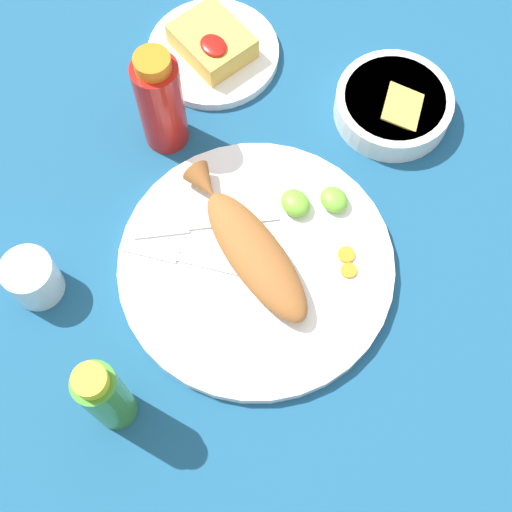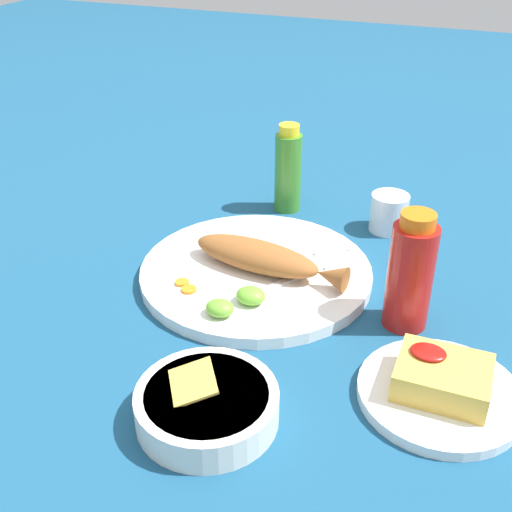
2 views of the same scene
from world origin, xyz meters
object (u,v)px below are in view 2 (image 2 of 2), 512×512
object	(u,v)px
fork_far	(317,269)
hot_sauce_bottle_green	(288,170)
fork_near	(307,253)
hot_sauce_bottle_red	(410,273)
salt_cup	(389,215)
guacamole_bowl	(207,404)
fried_fish	(263,258)
main_plate	(256,273)
side_plate_fries	(439,394)

from	to	relation	value
fork_far	hot_sauce_bottle_green	xyz separation A→B (m)	(0.12, -0.21, 0.06)
hot_sauce_bottle_green	fork_near	bearing A→B (deg)	118.59
hot_sauce_bottle_red	salt_cup	world-z (taller)	hot_sauce_bottle_red
hot_sauce_bottle_red	salt_cup	distance (m)	0.27
guacamole_bowl	hot_sauce_bottle_green	bearing A→B (deg)	-80.00
hot_sauce_bottle_green	guacamole_bowl	xyz separation A→B (m)	(-0.09, 0.53, -0.05)
guacamole_bowl	fried_fish	bearing A→B (deg)	-80.89
main_plate	fried_fish	xyz separation A→B (m)	(-0.01, 0.00, 0.03)
fried_fish	guacamole_bowl	size ratio (longest dim) A/B	1.54
guacamole_bowl	fork_far	bearing A→B (deg)	-94.94
main_plate	hot_sauce_bottle_green	xyz separation A→B (m)	(0.03, -0.24, 0.07)
fork_near	hot_sauce_bottle_red	xyz separation A→B (m)	(-0.17, 0.10, 0.06)
fried_fish	fork_far	bearing A→B (deg)	-152.68
fork_near	hot_sauce_bottle_green	distance (m)	0.20
salt_cup	main_plate	bearing A→B (deg)	56.14
fork_near	side_plate_fries	distance (m)	0.33
fork_near	hot_sauce_bottle_green	world-z (taller)	hot_sauce_bottle_green
fork_far	side_plate_fries	distance (m)	0.28
main_plate	fork_near	bearing A→B (deg)	-131.88
fork_near	hot_sauce_bottle_red	world-z (taller)	hot_sauce_bottle_red
fork_far	hot_sauce_bottle_red	xyz separation A→B (m)	(-0.14, 0.06, 0.06)
main_plate	fried_fish	world-z (taller)	fried_fish
salt_cup	side_plate_fries	size ratio (longest dim) A/B	0.34
hot_sauce_bottle_red	hot_sauce_bottle_green	distance (m)	0.38
fried_fish	hot_sauce_bottle_red	bearing A→B (deg)	178.48
fork_far	hot_sauce_bottle_green	world-z (taller)	hot_sauce_bottle_green
salt_cup	side_plate_fries	xyz separation A→B (m)	(-0.14, 0.39, -0.02)
fork_far	side_plate_fries	xyz separation A→B (m)	(-0.21, 0.19, -0.01)
fork_near	fork_far	distance (m)	0.05
fork_far	guacamole_bowl	distance (m)	0.32
fork_far	hot_sauce_bottle_green	bearing A→B (deg)	62.11
fork_near	guacamole_bowl	world-z (taller)	guacamole_bowl
fried_fish	salt_cup	xyz separation A→B (m)	(-0.14, -0.23, -0.01)
hot_sauce_bottle_green	main_plate	bearing A→B (deg)	98.30
fork_near	hot_sauce_bottle_red	bearing A→B (deg)	-65.81
fork_near	salt_cup	world-z (taller)	salt_cup
fork_far	guacamole_bowl	bearing A→B (deg)	-152.65
fried_fish	hot_sauce_bottle_red	distance (m)	0.22
fried_fish	fork_far	world-z (taller)	fried_fish
fork_near	fork_far	xyz separation A→B (m)	(-0.03, 0.04, 0.00)
fork_near	hot_sauce_bottle_green	xyz separation A→B (m)	(0.09, -0.17, 0.06)
salt_cup	guacamole_bowl	size ratio (longest dim) A/B	0.41
hot_sauce_bottle_red	main_plate	bearing A→B (deg)	-7.68
fork_near	guacamole_bowl	xyz separation A→B (m)	(0.00, 0.36, 0.00)
fried_fish	fork_near	size ratio (longest dim) A/B	1.56
fork_far	hot_sauce_bottle_red	world-z (taller)	hot_sauce_bottle_red
main_plate	hot_sauce_bottle_red	bearing A→B (deg)	172.32
salt_cup	side_plate_fries	distance (m)	0.41
fried_fish	hot_sauce_bottle_green	xyz separation A→B (m)	(0.05, -0.24, 0.04)
hot_sauce_bottle_green	salt_cup	xyz separation A→B (m)	(-0.19, 0.01, -0.05)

